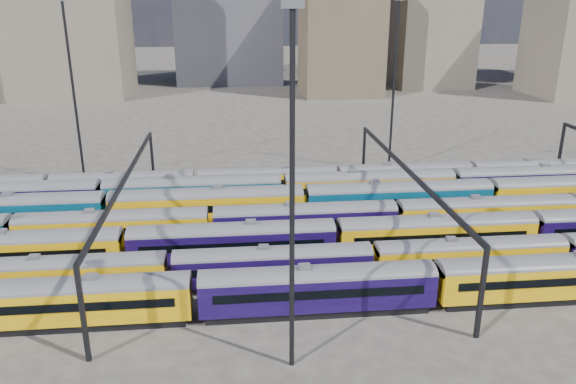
{
  "coord_description": "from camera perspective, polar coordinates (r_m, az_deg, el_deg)",
  "views": [
    {
      "loc": [
        -8.79,
        -56.6,
        25.77
      ],
      "look_at": [
        -2.25,
        7.7,
        3.0
      ],
      "focal_mm": 35.0,
      "sensor_mm": 36.0,
      "label": 1
    }
  ],
  "objects": [
    {
      "name": "rake_5",
      "position": [
        70.69,
        -0.56,
        0.5
      ],
      "size": [
        132.91,
        3.24,
        5.47
      ],
      "color": "black",
      "rests_on": "ground"
    },
    {
      "name": "rake_6",
      "position": [
        75.47,
        -9.31,
        1.13
      ],
      "size": [
        113.08,
        2.76,
        4.63
      ],
      "color": "black",
      "rests_on": "ground"
    },
    {
      "name": "gantry_1",
      "position": [
        60.74,
        -16.13,
        0.41
      ],
      "size": [
        0.35,
        40.35,
        8.03
      ],
      "color": "black",
      "rests_on": "ground"
    },
    {
      "name": "rake_2",
      "position": [
        57.43,
        4.92,
        -4.34
      ],
      "size": [
        125.76,
        3.07,
        5.17
      ],
      "color": "black",
      "rests_on": "ground"
    },
    {
      "name": "rake_4",
      "position": [
        66.21,
        1.69,
        -0.77
      ],
      "size": [
        136.04,
        3.32,
        5.6
      ],
      "color": "black",
      "rests_on": "ground"
    },
    {
      "name": "gantry_2",
      "position": [
        62.59,
        11.96,
        1.32
      ],
      "size": [
        0.35,
        40.35,
        8.03
      ],
      "color": "black",
      "rests_on": "ground"
    },
    {
      "name": "mast_2",
      "position": [
        36.75,
        0.42,
        0.68
      ],
      "size": [
        1.4,
        0.5,
        25.6
      ],
      "color": "black",
      "rests_on": "ground"
    },
    {
      "name": "ground",
      "position": [
        62.81,
        2.77,
        -4.84
      ],
      "size": [
        500.0,
        500.0,
        0.0
      ],
      "primitive_type": "plane",
      "color": "#3F3A35",
      "rests_on": "ground"
    },
    {
      "name": "rake_1",
      "position": [
        52.23,
        -1.54,
        -7.15
      ],
      "size": [
        131.64,
        2.75,
        4.62
      ],
      "color": "black",
      "rests_on": "ground"
    },
    {
      "name": "rake_3",
      "position": [
        61.62,
        1.76,
        -2.64
      ],
      "size": [
        143.54,
        3.0,
        5.05
      ],
      "color": "black",
      "rests_on": "ground"
    },
    {
      "name": "mast_1",
      "position": [
        82.26,
        -21.01,
        9.9
      ],
      "size": [
        1.4,
        0.5,
        25.6
      ],
      "color": "black",
      "rests_on": "ground"
    },
    {
      "name": "rake_0",
      "position": [
        48.07,
        3.02,
        -9.37
      ],
      "size": [
        143.32,
        2.99,
        5.04
      ],
      "color": "black",
      "rests_on": "ground"
    },
    {
      "name": "mast_3",
      "position": [
        84.87,
        10.74,
        11.08
      ],
      "size": [
        1.4,
        0.5,
        25.6
      ],
      "color": "black",
      "rests_on": "ground"
    }
  ]
}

